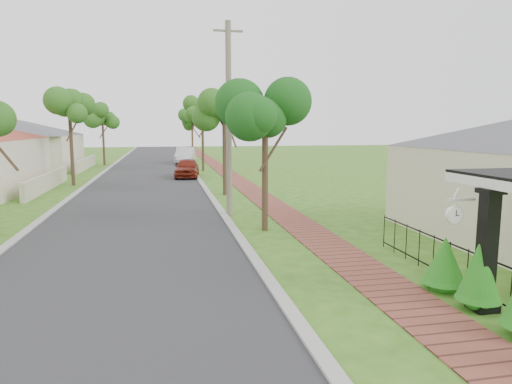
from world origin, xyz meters
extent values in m
plane|color=#366017|center=(0.00, 0.00, 0.00)|extent=(160.00, 160.00, 0.00)
cube|color=#28282B|center=(-3.00, 20.00, 0.00)|extent=(7.00, 120.00, 0.02)
cube|color=#9E9E99|center=(0.65, 20.00, 0.00)|extent=(0.30, 120.00, 0.10)
cube|color=#9E9E99|center=(-6.65, 20.00, 0.00)|extent=(0.30, 120.00, 0.10)
cube|color=brown|center=(3.25, 20.00, 0.00)|extent=(1.50, 120.00, 0.03)
cube|color=black|center=(4.55, -1.00, 1.26)|extent=(0.30, 0.30, 2.52)
cube|color=black|center=(4.55, -1.00, 0.12)|extent=(0.48, 0.48, 0.24)
cube|color=black|center=(4.55, -1.00, 2.46)|extent=(0.42, 0.42, 0.10)
cube|color=black|center=(4.90, 0.00, 0.95)|extent=(0.03, 8.00, 0.03)
cube|color=black|center=(4.90, 0.00, 0.15)|extent=(0.03, 8.00, 0.03)
cylinder|color=black|center=(4.90, -1.33, 0.50)|extent=(0.02, 0.02, 1.00)
cylinder|color=black|center=(4.90, -0.67, 0.50)|extent=(0.02, 0.02, 1.00)
cylinder|color=black|center=(4.90, 0.00, 0.50)|extent=(0.02, 0.02, 1.00)
cylinder|color=black|center=(4.90, 0.67, 0.50)|extent=(0.02, 0.02, 1.00)
cylinder|color=black|center=(4.90, 1.33, 0.50)|extent=(0.02, 0.02, 1.00)
cylinder|color=black|center=(4.90, 2.00, 0.50)|extent=(0.02, 0.02, 1.00)
cylinder|color=black|center=(4.90, 2.67, 0.50)|extent=(0.02, 0.02, 1.00)
cylinder|color=black|center=(4.90, 3.33, 0.50)|extent=(0.02, 0.02, 1.00)
cylinder|color=black|center=(4.90, 4.00, 0.50)|extent=(0.02, 0.02, 1.00)
cylinder|color=#382619|center=(1.50, 16.00, 2.27)|extent=(0.22, 0.22, 4.55)
sphere|color=#1D4E14|center=(1.50, 16.00, 4.68)|extent=(1.70, 1.70, 1.70)
cylinder|color=#382619|center=(1.50, 30.00, 2.45)|extent=(0.22, 0.22, 4.90)
sphere|color=#1D4E14|center=(1.50, 30.00, 5.04)|extent=(1.70, 1.70, 1.70)
cylinder|color=#382619|center=(1.50, 44.00, 2.10)|extent=(0.22, 0.22, 4.20)
sphere|color=#1D4E14|center=(1.50, 44.00, 4.32)|extent=(1.70, 1.70, 1.70)
cylinder|color=#382619|center=(-7.50, 22.00, 2.45)|extent=(0.22, 0.22, 4.90)
sphere|color=#1D4E14|center=(-7.50, 22.00, 5.04)|extent=(1.70, 1.70, 1.70)
cylinder|color=#382619|center=(-7.50, 38.00, 2.27)|extent=(0.22, 0.22, 4.55)
sphere|color=#1D4E14|center=(-7.50, 38.00, 4.68)|extent=(1.70, 1.70, 1.70)
sphere|color=#156B17|center=(4.45, -0.97, 0.33)|extent=(0.69, 0.69, 0.69)
cone|color=#156B17|center=(4.45, -0.97, 0.94)|extent=(0.79, 0.79, 1.21)
sphere|color=#156B17|center=(4.45, 0.20, 0.27)|extent=(0.78, 0.78, 0.78)
cone|color=#156B17|center=(4.45, 0.20, 0.76)|extent=(0.89, 0.89, 0.98)
cube|color=#BFB299|center=(-8.60, 20.00, 0.50)|extent=(0.25, 10.00, 1.00)
cube|color=beige|center=(-15.00, 34.00, 1.50)|extent=(11.00, 10.00, 3.00)
pyramid|color=#4C4C51|center=(-15.00, 34.00, 3.80)|extent=(15.56, 15.56, 1.60)
cube|color=#BFB299|center=(-8.60, 34.00, 0.50)|extent=(0.25, 10.00, 1.00)
imported|color=maroon|center=(-0.10, 25.10, 0.71)|extent=(2.12, 4.30, 1.41)
imported|color=silver|center=(0.40, 38.61, 0.81)|extent=(2.35, 5.09, 1.61)
cylinder|color=#382619|center=(1.76, 7.00, 1.86)|extent=(0.22, 0.22, 3.73)
sphere|color=#1A5318|center=(1.76, 7.00, 3.83)|extent=(1.85, 1.85, 1.85)
cylinder|color=slate|center=(0.90, 10.00, 3.96)|extent=(0.24, 0.24, 7.93)
cube|color=slate|center=(0.90, 10.00, 7.53)|extent=(1.20, 0.08, 0.08)
cube|color=white|center=(4.20, -0.60, 2.24)|extent=(0.62, 0.05, 0.05)
cylinder|color=white|center=(4.05, -0.60, 2.10)|extent=(0.02, 0.02, 0.26)
cylinder|color=white|center=(4.05, -0.60, 1.92)|extent=(0.37, 0.10, 0.37)
cylinder|color=white|center=(4.05, -0.66, 1.92)|extent=(0.32, 0.01, 0.32)
cylinder|color=white|center=(4.05, -0.54, 1.92)|extent=(0.32, 0.01, 0.32)
cube|color=black|center=(4.05, -0.67, 1.98)|extent=(0.02, 0.01, 0.12)
cube|color=black|center=(4.09, -0.67, 1.92)|extent=(0.08, 0.01, 0.02)
camera|label=1|loc=(-1.77, -8.80, 3.71)|focal=32.00mm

